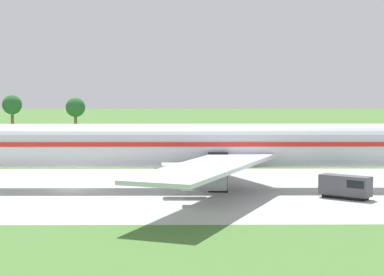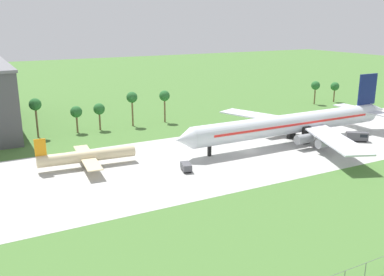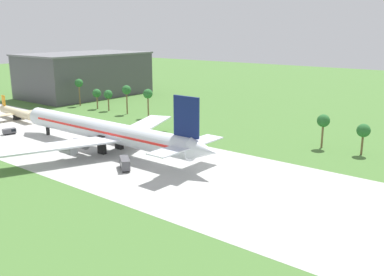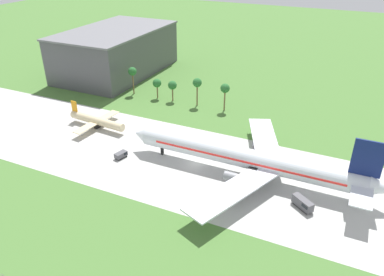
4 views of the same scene
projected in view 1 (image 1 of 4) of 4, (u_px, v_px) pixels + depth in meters
name	position (u px, v px, depth m)	size (l,w,h in m)	color
ground_plane	(72.00, 190.00, 87.70)	(600.00, 600.00, 0.00)	#477233
taxiway_strip	(72.00, 190.00, 87.70)	(320.00, 44.00, 0.02)	#B2B2AD
jet_airliner	(205.00, 146.00, 88.91)	(75.33, 58.96, 17.91)	silver
fuel_truck	(347.00, 186.00, 81.00)	(6.00, 5.20, 2.75)	black
palm_tree_row	(107.00, 114.00, 128.23)	(124.82, 3.60, 11.87)	brown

